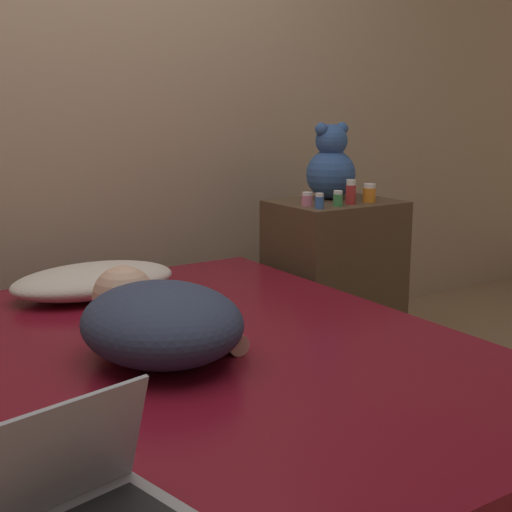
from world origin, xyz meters
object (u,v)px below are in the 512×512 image
(bottle_pink, at_px, (307,199))
(teddy_bear, at_px, (331,166))
(person_lying, at_px, (157,319))
(laptop, at_px, (80,505))
(bottle_green, at_px, (338,199))
(pillow, at_px, (95,280))
(bottle_orange, at_px, (369,193))
(bottle_clear, at_px, (370,191))
(bottle_red, at_px, (351,192))
(bottle_blue, at_px, (319,201))

(bottle_pink, bearing_deg, teddy_bear, 27.88)
(person_lying, relative_size, teddy_bear, 2.04)
(laptop, relative_size, bottle_green, 5.41)
(laptop, bearing_deg, pillow, 56.17)
(bottle_orange, relative_size, bottle_pink, 1.38)
(laptop, xyz_separation_m, bottle_green, (1.56, 1.25, 0.23))
(person_lying, relative_size, bottle_clear, 11.83)
(teddy_bear, relative_size, bottle_red, 3.25)
(pillow, relative_size, laptop, 1.67)
(pillow, xyz_separation_m, laptop, (-0.54, -1.35, -0.00))
(bottle_blue, bearing_deg, person_lying, -150.78)
(pillow, distance_m, bottle_green, 1.05)
(person_lying, height_order, laptop, laptop)
(teddy_bear, distance_m, bottle_clear, 0.22)
(pillow, distance_m, bottle_clear, 1.33)
(bottle_blue, bearing_deg, laptop, -139.52)
(bottle_green, height_order, bottle_blue, bottle_green)
(teddy_bear, height_order, bottle_red, teddy_bear)
(teddy_bear, bearing_deg, bottle_blue, -137.46)
(laptop, height_order, teddy_bear, teddy_bear)
(bottle_green, xyz_separation_m, bottle_clear, (0.29, 0.13, -0.00))
(bottle_orange, relative_size, bottle_red, 0.77)
(bottle_blue, relative_size, bottle_orange, 0.80)
(laptop, xyz_separation_m, bottle_red, (1.64, 1.27, 0.25))
(laptop, relative_size, bottle_orange, 4.43)
(person_lying, height_order, bottle_blue, bottle_blue)
(bottle_clear, bearing_deg, laptop, -143.28)
(bottle_pink, bearing_deg, person_lying, -147.17)
(pillow, distance_m, bottle_blue, 0.95)
(person_lying, relative_size, bottle_red, 6.65)
(bottle_clear, xyz_separation_m, bottle_red, (-0.21, -0.11, 0.02))
(person_lying, distance_m, bottle_red, 1.33)
(bottle_orange, bearing_deg, teddy_bear, 113.18)
(bottle_clear, distance_m, bottle_pink, 0.40)
(person_lying, distance_m, laptop, 0.83)
(bottle_blue, xyz_separation_m, bottle_orange, (0.29, 0.03, 0.01))
(person_lying, bearing_deg, pillow, 88.66)
(bottle_orange, distance_m, bottle_red, 0.10)
(teddy_bear, height_order, bottle_pink, teddy_bear)
(person_lying, xyz_separation_m, bottle_blue, (0.99, 0.55, 0.18))
(pillow, xyz_separation_m, bottle_clear, (1.31, 0.03, 0.22))
(bottle_green, relative_size, bottle_red, 0.63)
(laptop, xyz_separation_m, teddy_bear, (1.67, 1.44, 0.34))
(bottle_clear, distance_m, bottle_red, 0.24)
(person_lying, xyz_separation_m, bottle_green, (1.09, 0.56, 0.18))
(bottle_clear, bearing_deg, teddy_bear, 161.87)
(bottle_blue, height_order, bottle_orange, bottle_orange)
(bottle_green, bearing_deg, person_lying, -152.72)
(person_lying, xyz_separation_m, bottle_pink, (0.99, 0.64, 0.18))
(teddy_bear, distance_m, bottle_orange, 0.22)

